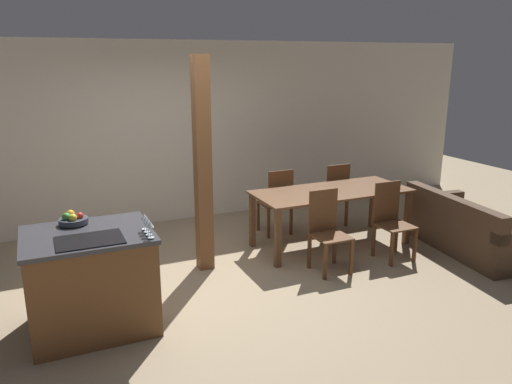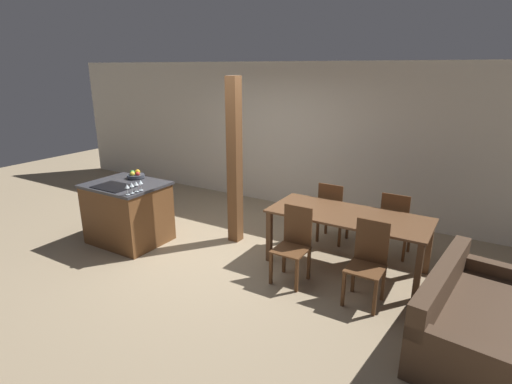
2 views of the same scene
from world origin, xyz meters
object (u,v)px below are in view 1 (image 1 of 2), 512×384
Objects in this scene: kitchen_island at (91,280)px; dining_chair_near_right at (391,220)px; dining_chair_far_right at (333,194)px; wine_glass_end at (144,217)px; wine_glass_near at (150,225)px; wine_glass_middle at (148,222)px; dining_chair_near_left at (327,230)px; fruit_bowl at (73,219)px; timber_post at (203,166)px; dining_table at (331,197)px; couch at (471,231)px; dining_chair_far_left at (277,201)px; wine_glass_far at (146,220)px.

kitchen_island is 3.63m from dining_chair_near_right.
wine_glass_end is at bearing 28.86° from dining_chair_far_right.
wine_glass_near is at bearing 32.12° from dining_chair_far_right.
dining_chair_far_right is (3.13, 1.97, -0.56)m from wine_glass_near.
wine_glass_end is 3.62m from dining_chair_far_right.
wine_glass_middle is 0.16× the size of dining_chair_near_right.
wine_glass_near is 0.16× the size of dining_chair_far_right.
wine_glass_end reaches higher than dining_chair_far_right.
wine_glass_near is 0.16× the size of dining_chair_near_left.
timber_post reaches higher than fruit_bowl.
wine_glass_middle reaches higher than dining_chair_near_right.
dining_table is 1.11× the size of couch.
dining_table is at bearing 16.22° from kitchen_island.
dining_chair_far_left is at bearing 59.19° from couch.
couch is (4.26, 0.16, -0.80)m from wine_glass_end.
couch is at bearing -11.74° from dining_chair_near_right.
dining_chair_near_right is at bearing -15.80° from timber_post.
dining_table is 0.83m from dining_chair_far_right.
dining_chair_near_left and dining_chair_near_right have the same top height.
kitchen_island is 1.18× the size of dining_chair_near_left.
wine_glass_end is 0.16× the size of dining_chair_near_left.
fruit_bowl reaches higher than dining_chair_far_left.
dining_chair_near_right is (3.13, 0.40, -0.56)m from wine_glass_end.
dining_chair_near_right is at bearing 90.00° from dining_chair_far_right.
couch is at bearing -3.24° from fruit_bowl.
wine_glass_end is 4.34m from couch.
dining_chair_near_left is at bearing 12.29° from wine_glass_far.
wine_glass_middle is 2.96m from dining_table.
dining_chair_far_left is at bearing 125.13° from dining_chair_near_right.
couch is at bearing 2.22° from wine_glass_end.
couch is (4.26, 0.41, -0.80)m from wine_glass_near.
dining_chair_near_left is 0.38× the size of timber_post.
wine_glass_near is 0.08m from wine_glass_middle.
couch is 3.61m from timber_post.
wine_glass_middle is at bearing -169.88° from dining_chair_near_right.
fruit_bowl is at bearing 130.57° from wine_glass_near.
dining_chair_far_right is 2.46m from timber_post.
wine_glass_end is (0.00, 0.16, 0.00)m from wine_glass_middle.
wine_glass_far is 0.16× the size of dining_chair_near_right.
dining_chair_near_right is 1.00× the size of dining_chair_far_left.
kitchen_island is 7.46× the size of wine_glass_near.
wine_glass_middle is at bearing -90.00° from wine_glass_end.
fruit_bowl is 3.32m from dining_table.
fruit_bowl reaches higher than dining_chair_near_right.
wine_glass_far is 0.06× the size of timber_post.
dining_chair_near_left reaches higher than dining_table.
couch is at bearing -14.45° from timber_post.
wine_glass_end is 0.16× the size of dining_chair_far_left.
wine_glass_far reaches higher than dining_chair_far_right.
timber_post is at bearing 21.91° from fruit_bowl.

